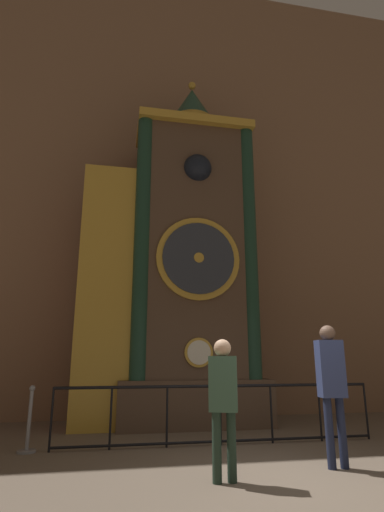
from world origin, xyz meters
name	(u,v)px	position (x,y,z in m)	size (l,w,h in m)	color
ground_plane	(298,484)	(0.00, 0.00, 0.00)	(28.00, 28.00, 0.00)	brown
cathedral_back_wall	(194,174)	(-0.09, 5.64, 6.56)	(24.00, 0.32, 13.14)	#846047
clock_tower	(176,263)	(-0.79, 4.26, 3.55)	(4.17, 1.79, 8.56)	brown
railing_fence	(220,410)	(-0.31, 2.21, 0.54)	(5.47, 0.05, 0.96)	black
visitor_near	(223,394)	(-0.81, 0.20, 0.98)	(0.39, 0.32, 1.62)	#213427
visitor_far	(331,379)	(0.81, 0.50, 1.11)	(0.36, 0.26, 1.84)	#1B213A
stanchion_post	(28,430)	(-3.36, 2.26, 0.31)	(0.28, 0.28, 0.98)	gray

